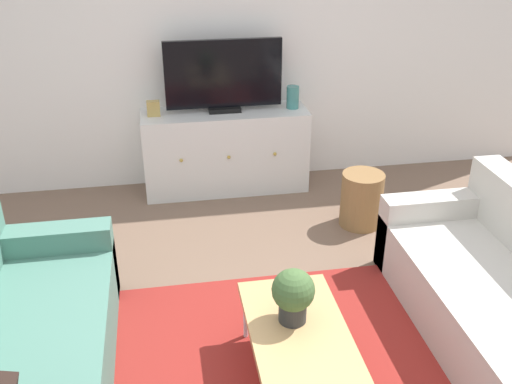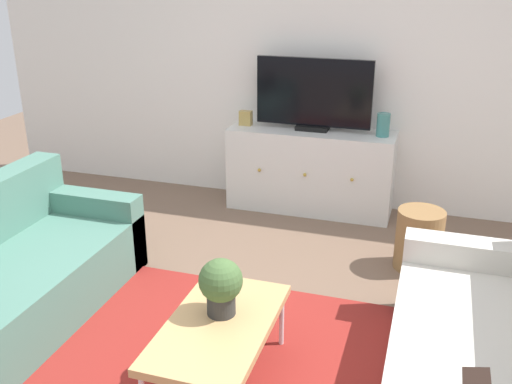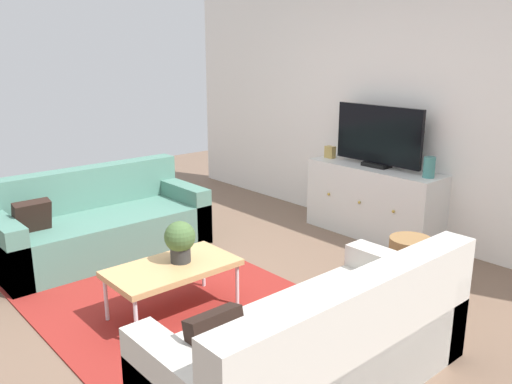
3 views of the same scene
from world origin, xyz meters
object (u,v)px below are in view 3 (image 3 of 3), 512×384
at_px(potted_plant, 180,240).
at_px(glass_vase, 429,167).
at_px(flat_screen_tv, 378,137).
at_px(couch_left_side, 98,226).
at_px(mantel_clock, 330,152).
at_px(wicker_basket, 409,265).
at_px(tv_console, 373,202).
at_px(couch_right_side, 323,352).
at_px(coffee_table, 173,269).

height_order(potted_plant, glass_vase, glass_vase).
distance_m(flat_screen_tv, glass_vase, 0.64).
bearing_deg(couch_left_side, flat_screen_tv, 59.06).
relative_size(potted_plant, mantel_clock, 2.39).
height_order(glass_vase, mantel_clock, glass_vase).
bearing_deg(wicker_basket, couch_left_side, -147.97).
bearing_deg(potted_plant, mantel_clock, 105.56).
relative_size(potted_plant, tv_console, 0.21).
bearing_deg(couch_left_side, tv_console, 58.85).
height_order(couch_left_side, couch_right_side, same).
xyz_separation_m(couch_right_side, coffee_table, (-1.36, -0.12, 0.09)).
distance_m(potted_plant, mantel_clock, 2.52).
bearing_deg(wicker_basket, tv_console, 139.75).
distance_m(couch_left_side, potted_plant, 1.53).
height_order(tv_console, mantel_clock, mantel_clock).
height_order(couch_left_side, glass_vase, glass_vase).
distance_m(couch_left_side, couch_right_side, 2.87).
relative_size(mantel_clock, wicker_basket, 0.29).
height_order(potted_plant, wicker_basket, potted_plant).
distance_m(couch_right_side, potted_plant, 1.41).
bearing_deg(mantel_clock, couch_right_side, -49.24).
distance_m(coffee_table, glass_vase, 2.60).
bearing_deg(flat_screen_tv, glass_vase, -1.88).
xyz_separation_m(flat_screen_tv, wicker_basket, (1.00, -0.87, -0.83)).
relative_size(tv_console, wicker_basket, 3.23).
bearing_deg(coffee_table, potted_plant, 101.20).
relative_size(couch_left_side, potted_plant, 6.24).
xyz_separation_m(couch_left_side, tv_console, (1.44, 2.37, 0.10)).
relative_size(coffee_table, flat_screen_tv, 0.93).
relative_size(flat_screen_tv, glass_vase, 5.09).
relative_size(tv_console, mantel_clock, 11.20).
bearing_deg(glass_vase, coffee_table, -101.93).
height_order(tv_console, glass_vase, glass_vase).
xyz_separation_m(coffee_table, wicker_basket, (0.92, 1.65, -0.13)).
bearing_deg(glass_vase, wicker_basket, -65.06).
bearing_deg(tv_console, couch_left_side, -121.15).
bearing_deg(couch_right_side, coffee_table, -174.85).
distance_m(tv_console, glass_vase, 0.77).
xyz_separation_m(couch_left_side, glass_vase, (2.04, 2.37, 0.57)).
height_order(couch_right_side, wicker_basket, couch_right_side).
bearing_deg(couch_right_side, potted_plant, -178.43).
height_order(coffee_table, glass_vase, glass_vase).
height_order(couch_right_side, tv_console, couch_right_side).
relative_size(couch_right_side, flat_screen_tv, 1.94).
bearing_deg(wicker_basket, potted_plant, -121.00).
bearing_deg(wicker_basket, glass_vase, 114.94).
relative_size(coffee_table, tv_console, 0.64).
distance_m(potted_plant, flat_screen_tv, 2.48).
bearing_deg(mantel_clock, potted_plant, -74.44).
xyz_separation_m(couch_right_side, flat_screen_tv, (-1.44, 2.39, 0.78)).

